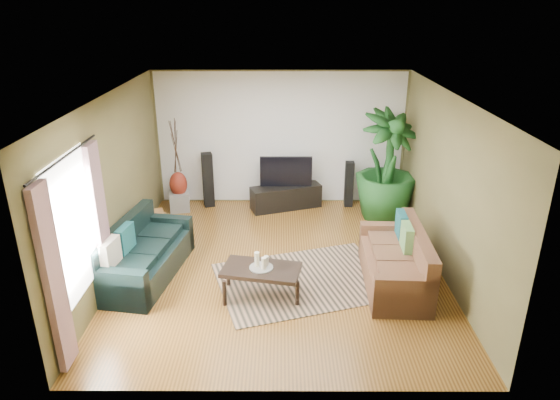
{
  "coord_description": "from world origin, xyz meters",
  "views": [
    {
      "loc": [
        0.02,
        -6.99,
        3.96
      ],
      "look_at": [
        0.0,
        0.2,
        1.05
      ],
      "focal_mm": 32.0,
      "sensor_mm": 36.0,
      "label": 1
    }
  ],
  "objects_px": {
    "vase": "(178,184)",
    "coffee_table": "(261,282)",
    "speaker_right": "(349,184)",
    "potted_plant": "(387,166)",
    "television": "(286,171)",
    "sofa_right": "(394,258)",
    "pedestal": "(180,201)",
    "speaker_left": "(208,180)",
    "sofa_left": "(145,251)",
    "side_table": "(151,228)",
    "tv_stand": "(286,197)"
  },
  "relations": [
    {
      "from": "pedestal",
      "to": "side_table",
      "type": "xyz_separation_m",
      "value": [
        -0.23,
        -1.4,
        0.07
      ]
    },
    {
      "from": "sofa_right",
      "to": "coffee_table",
      "type": "bearing_deg",
      "value": -78.09
    },
    {
      "from": "speaker_left",
      "to": "vase",
      "type": "bearing_deg",
      "value": -173.52
    },
    {
      "from": "tv_stand",
      "to": "speaker_left",
      "type": "distance_m",
      "value": 1.62
    },
    {
      "from": "pedestal",
      "to": "potted_plant",
      "type": "bearing_deg",
      "value": -4.44
    },
    {
      "from": "speaker_left",
      "to": "vase",
      "type": "height_order",
      "value": "speaker_left"
    },
    {
      "from": "tv_stand",
      "to": "side_table",
      "type": "relative_size",
      "value": 2.74
    },
    {
      "from": "pedestal",
      "to": "vase",
      "type": "xyz_separation_m",
      "value": [
        0.0,
        0.0,
        0.37
      ]
    },
    {
      "from": "speaker_left",
      "to": "sofa_left",
      "type": "bearing_deg",
      "value": -118.5
    },
    {
      "from": "speaker_left",
      "to": "vase",
      "type": "relative_size",
      "value": 2.28
    },
    {
      "from": "potted_plant",
      "to": "pedestal",
      "type": "height_order",
      "value": "potted_plant"
    },
    {
      "from": "television",
      "to": "side_table",
      "type": "relative_size",
      "value": 2.01
    },
    {
      "from": "coffee_table",
      "to": "television",
      "type": "bearing_deg",
      "value": 94.94
    },
    {
      "from": "speaker_left",
      "to": "television",
      "type": "bearing_deg",
      "value": -20.57
    },
    {
      "from": "sofa_left",
      "to": "pedestal",
      "type": "relative_size",
      "value": 5.21
    },
    {
      "from": "sofa_left",
      "to": "speaker_left",
      "type": "bearing_deg",
      "value": -2.3
    },
    {
      "from": "speaker_right",
      "to": "vase",
      "type": "relative_size",
      "value": 1.92
    },
    {
      "from": "sofa_left",
      "to": "side_table",
      "type": "relative_size",
      "value": 3.86
    },
    {
      "from": "sofa_left",
      "to": "potted_plant",
      "type": "height_order",
      "value": "potted_plant"
    },
    {
      "from": "pedestal",
      "to": "sofa_left",
      "type": "bearing_deg",
      "value": -90.53
    },
    {
      "from": "vase",
      "to": "speaker_right",
      "type": "bearing_deg",
      "value": 4.01
    },
    {
      "from": "potted_plant",
      "to": "speaker_right",
      "type": "bearing_deg",
      "value": 138.03
    },
    {
      "from": "sofa_left",
      "to": "speaker_left",
      "type": "height_order",
      "value": "speaker_left"
    },
    {
      "from": "vase",
      "to": "tv_stand",
      "type": "bearing_deg",
      "value": 3.13
    },
    {
      "from": "television",
      "to": "pedestal",
      "type": "distance_m",
      "value": 2.22
    },
    {
      "from": "pedestal",
      "to": "coffee_table",
      "type": "bearing_deg",
      "value": -60.52
    },
    {
      "from": "speaker_right",
      "to": "potted_plant",
      "type": "relative_size",
      "value": 0.45
    },
    {
      "from": "sofa_right",
      "to": "speaker_left",
      "type": "bearing_deg",
      "value": -131.46
    },
    {
      "from": "pedestal",
      "to": "vase",
      "type": "distance_m",
      "value": 0.37
    },
    {
      "from": "speaker_left",
      "to": "pedestal",
      "type": "xyz_separation_m",
      "value": [
        -0.55,
        -0.24,
        -0.37
      ]
    },
    {
      "from": "sofa_left",
      "to": "side_table",
      "type": "height_order",
      "value": "sofa_left"
    },
    {
      "from": "television",
      "to": "vase",
      "type": "bearing_deg",
      "value": -176.34
    },
    {
      "from": "sofa_right",
      "to": "sofa_left",
      "type": "bearing_deg",
      "value": -91.03
    },
    {
      "from": "vase",
      "to": "coffee_table",
      "type": "bearing_deg",
      "value": -60.52
    },
    {
      "from": "side_table",
      "to": "pedestal",
      "type": "bearing_deg",
      "value": 80.72
    },
    {
      "from": "sofa_right",
      "to": "pedestal",
      "type": "relative_size",
      "value": 4.83
    },
    {
      "from": "sofa_left",
      "to": "coffee_table",
      "type": "distance_m",
      "value": 1.88
    },
    {
      "from": "sofa_right",
      "to": "tv_stand",
      "type": "xyz_separation_m",
      "value": [
        -1.57,
        2.9,
        -0.19
      ]
    },
    {
      "from": "speaker_right",
      "to": "vase",
      "type": "distance_m",
      "value": 3.42
    },
    {
      "from": "tv_stand",
      "to": "television",
      "type": "bearing_deg",
      "value": 70.75
    },
    {
      "from": "vase",
      "to": "side_table",
      "type": "xyz_separation_m",
      "value": [
        -0.23,
        -1.4,
        -0.3
      ]
    },
    {
      "from": "sofa_left",
      "to": "potted_plant",
      "type": "relative_size",
      "value": 0.95
    },
    {
      "from": "speaker_right",
      "to": "potted_plant",
      "type": "bearing_deg",
      "value": -40.87
    },
    {
      "from": "coffee_table",
      "to": "speaker_right",
      "type": "xyz_separation_m",
      "value": [
        1.65,
        3.35,
        0.25
      ]
    },
    {
      "from": "sofa_left",
      "to": "potted_plant",
      "type": "distance_m",
      "value": 4.68
    },
    {
      "from": "television",
      "to": "pedestal",
      "type": "height_order",
      "value": "television"
    },
    {
      "from": "tv_stand",
      "to": "potted_plant",
      "type": "relative_size",
      "value": 0.68
    },
    {
      "from": "television",
      "to": "potted_plant",
      "type": "distance_m",
      "value": 1.97
    },
    {
      "from": "television",
      "to": "sofa_right",
      "type": "bearing_deg",
      "value": -61.76
    },
    {
      "from": "sofa_right",
      "to": "coffee_table",
      "type": "distance_m",
      "value": 1.98
    }
  ]
}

